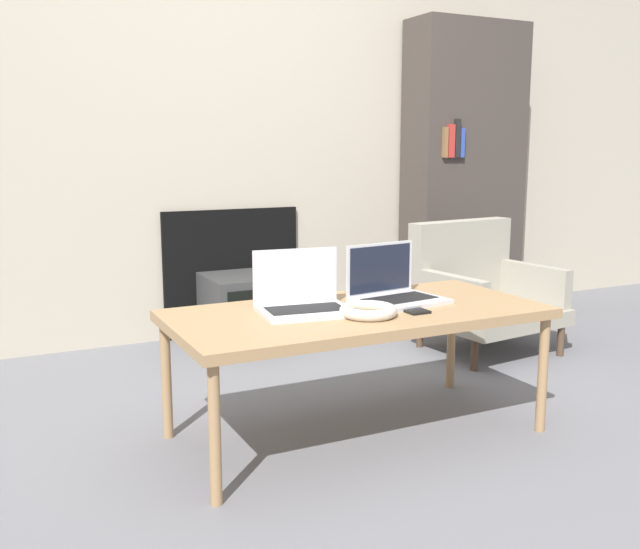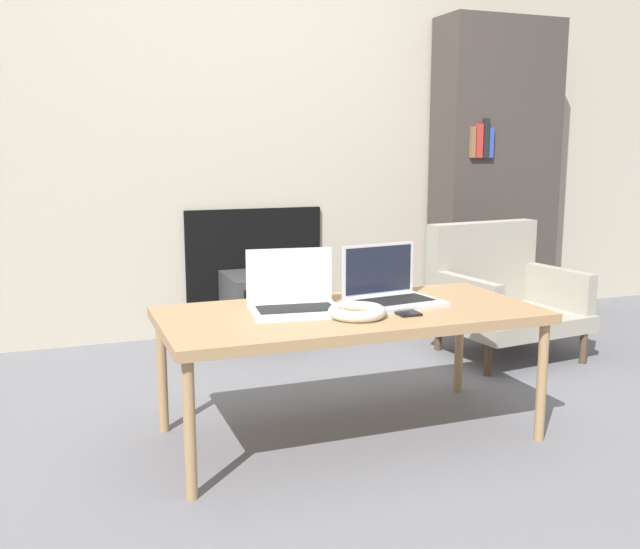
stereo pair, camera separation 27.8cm
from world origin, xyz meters
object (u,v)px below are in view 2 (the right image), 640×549
object	(u,v)px
tv	(266,307)
laptop_right	(390,291)
laptop_left	(294,299)
armchair	(498,292)
phone	(405,312)
headphones	(357,312)

from	to	relation	value
tv	laptop_right	bearing A→B (deg)	-85.64
laptop_left	armchair	xyz separation A→B (m)	(1.32, 0.67, -0.20)
phone	armchair	xyz separation A→B (m)	(0.97, 0.85, -0.16)
tv	armchair	bearing A→B (deg)	-31.49
headphones	phone	bearing A→B (deg)	-0.88
phone	tv	bearing A→B (deg)	92.77
tv	headphones	bearing A→B (deg)	-94.14
armchair	headphones	bearing A→B (deg)	-150.34
laptop_left	armchair	world-z (taller)	laptop_left
laptop_right	laptop_left	bearing A→B (deg)	172.08
laptop_left	headphones	xyz separation A→B (m)	(0.17, -0.17, -0.02)
laptop_right	tv	size ratio (longest dim) A/B	0.81
laptop_right	headphones	xyz separation A→B (m)	(-0.21, -0.17, -0.02)
phone	laptop_left	bearing A→B (deg)	153.31
headphones	tv	bearing A→B (deg)	85.86
headphones	armchair	bearing A→B (deg)	36.21
laptop_right	phone	size ratio (longest dim) A/B	2.80
armchair	phone	bearing A→B (deg)	-145.53
headphones	tv	distance (m)	1.52
laptop_right	phone	bearing A→B (deg)	-107.03
laptop_left	laptop_right	world-z (taller)	same
tv	laptop_left	bearing A→B (deg)	-101.89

